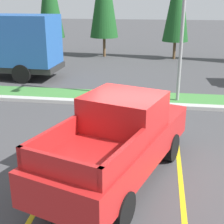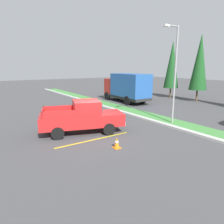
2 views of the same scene
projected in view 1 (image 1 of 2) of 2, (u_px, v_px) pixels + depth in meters
name	position (u px, v px, depth m)	size (l,w,h in m)	color
ground_plane	(139.00, 165.00, 8.67)	(120.00, 120.00, 0.00)	#424244
parking_line_near	(58.00, 173.00, 8.27)	(0.12, 4.80, 0.01)	yellow
parking_line_far	(181.00, 183.00, 7.83)	(0.12, 4.80, 0.01)	yellow
curb_strip	(148.00, 105.00, 13.30)	(56.00, 0.40, 0.15)	#B2B2AD
grass_median	(149.00, 98.00, 14.34)	(56.00, 1.80, 0.06)	#42843D
pickup_truck_main	(119.00, 140.00, 7.74)	(3.47, 5.55, 2.10)	black
cargo_truck_distant	(0.00, 44.00, 17.61)	(6.88, 2.71, 3.40)	black
street_light	(184.00, 3.00, 12.49)	(0.24, 1.49, 6.97)	gray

